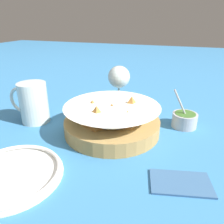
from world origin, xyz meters
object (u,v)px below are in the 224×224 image
at_px(sauce_cup, 184,119).
at_px(beer_mug, 32,105).
at_px(wine_glass, 119,79).
at_px(food_basket, 112,120).
at_px(side_plate, 12,174).

bearing_deg(sauce_cup, beer_mug, 15.56).
distance_m(wine_glass, beer_mug, 0.28).
distance_m(food_basket, beer_mug, 0.23).
relative_size(beer_mug, side_plate, 0.63).
relative_size(sauce_cup, beer_mug, 0.86).
bearing_deg(wine_glass, beer_mug, 47.91).
xyz_separation_m(food_basket, side_plate, (0.12, 0.23, -0.03)).
bearing_deg(food_basket, wine_glass, -77.08).
height_order(beer_mug, side_plate, beer_mug).
bearing_deg(wine_glass, sauce_cup, 156.86).
height_order(food_basket, side_plate, food_basket).
distance_m(sauce_cup, side_plate, 0.44).
height_order(food_basket, beer_mug, beer_mug).
xyz_separation_m(food_basket, beer_mug, (0.23, 0.02, 0.02)).
height_order(wine_glass, beer_mug, wine_glass).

